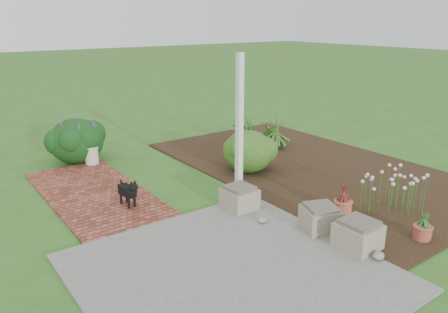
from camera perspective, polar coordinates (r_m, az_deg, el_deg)
ground at (r=7.49m, az=0.57°, el=-6.13°), size 80.00×80.00×0.00m
concrete_patio at (r=5.58m, az=0.99°, el=-14.87°), size 3.50×3.50×0.04m
brick_path at (r=8.21m, az=-16.56°, el=-4.59°), size 1.60×3.50×0.04m
garden_bed at (r=9.41m, az=11.03°, el=-1.33°), size 4.00×7.00×0.03m
veranda_post at (r=7.34m, az=2.01°, el=3.66°), size 0.10×0.10×2.50m
stone_trough_near at (r=6.26m, az=17.07°, el=-9.88°), size 0.53×0.53×0.34m
stone_trough_mid at (r=6.63m, az=12.46°, el=-7.96°), size 0.63×0.63×0.33m
stone_trough_far at (r=7.17m, az=2.04°, el=-5.50°), size 0.51×0.51×0.33m
black_dog at (r=7.36m, az=-12.38°, el=-4.37°), size 0.19×0.53×0.46m
cream_ceramic_urn at (r=9.73m, az=-16.92°, el=0.17°), size 0.29×0.29×0.38m
evergreen_shrub at (r=8.86m, az=3.17°, el=0.83°), size 1.30×1.30×0.86m
agapanthus_clump_back at (r=10.50m, az=6.37°, el=3.68°), size 1.08×1.08×0.95m
agapanthus_clump_front at (r=10.58m, az=2.53°, el=3.76°), size 1.34×1.34×0.91m
pink_flower_patch at (r=7.54m, az=21.04°, el=-4.17°), size 1.37×1.37×0.68m
terracotta_pot_bronze at (r=7.25m, az=15.26°, el=-6.40°), size 0.34×0.34×0.23m
terracotta_pot_small_left at (r=6.90m, az=24.65°, el=-8.95°), size 0.26×0.26×0.18m
terracotta_pot_small_right at (r=6.85m, az=24.43°, el=-9.02°), size 0.28×0.28×0.20m
purple_flowering_bush at (r=10.03m, az=-18.73°, el=2.08°), size 1.48×1.48×0.99m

